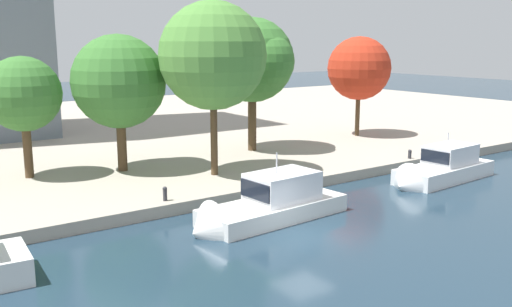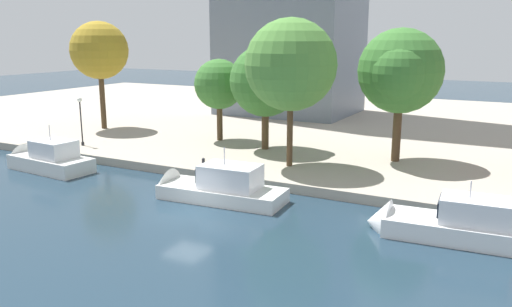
# 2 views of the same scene
# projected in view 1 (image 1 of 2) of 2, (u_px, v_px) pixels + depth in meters

# --- Properties ---
(ground_plane) EXTENTS (220.00, 220.00, 0.00)m
(ground_plane) POSITION_uv_depth(u_px,v_px,m) (303.00, 237.00, 27.15)
(ground_plane) COLOR #1E3342
(dock_promenade) EXTENTS (120.00, 55.00, 0.69)m
(dock_promenade) POSITION_uv_depth(u_px,v_px,m) (75.00, 135.00, 54.34)
(dock_promenade) COLOR #A39989
(dock_promenade) RESTS_ON ground_plane
(motor_yacht_1) EXTENTS (9.36, 3.58, 4.70)m
(motor_yacht_1) POSITION_uv_depth(u_px,v_px,m) (264.00, 209.00, 29.46)
(motor_yacht_1) COLOR silver
(motor_yacht_1) RESTS_ON ground_plane
(motor_yacht_2) EXTENTS (9.05, 3.35, 4.22)m
(motor_yacht_2) POSITION_uv_depth(u_px,v_px,m) (439.00, 172.00, 37.79)
(motor_yacht_2) COLOR white
(motor_yacht_2) RESTS_ON ground_plane
(mooring_bollard_0) EXTENTS (0.27, 0.27, 0.68)m
(mooring_bollard_0) POSITION_uv_depth(u_px,v_px,m) (410.00, 154.00, 41.75)
(mooring_bollard_0) COLOR #2D2D33
(mooring_bollard_0) RESTS_ON dock_promenade
(mooring_bollard_1) EXTENTS (0.25, 0.25, 0.80)m
(mooring_bollard_1) POSITION_uv_depth(u_px,v_px,m) (165.00, 193.00, 30.75)
(mooring_bollard_1) COLOR #2D2D33
(mooring_bollard_1) RESTS_ON dock_promenade
(tree_1) EXTENTS (5.66, 5.66, 8.93)m
(tree_1) POSITION_uv_depth(u_px,v_px,m) (359.00, 67.00, 50.59)
(tree_1) COLOR #4C3823
(tree_1) RESTS_ON dock_promenade
(tree_2) EXTENTS (6.81, 6.81, 11.03)m
(tree_2) POSITION_uv_depth(u_px,v_px,m) (214.00, 57.00, 35.19)
(tree_2) COLOR #4C3823
(tree_2) RESTS_ON dock_promenade
(tree_3) EXTENTS (6.12, 6.12, 9.00)m
(tree_3) POSITION_uv_depth(u_px,v_px,m) (122.00, 79.00, 36.93)
(tree_3) COLOR #4C3823
(tree_3) RESTS_ON dock_promenade
(tree_4) EXTENTS (4.67, 4.67, 7.65)m
(tree_4) POSITION_uv_depth(u_px,v_px,m) (23.00, 95.00, 34.93)
(tree_4) COLOR #4C3823
(tree_4) RESTS_ON dock_promenade
(tree_5) EXTENTS (6.51, 6.88, 10.33)m
(tree_5) POSITION_uv_depth(u_px,v_px,m) (254.00, 61.00, 43.55)
(tree_5) COLOR #4C3823
(tree_5) RESTS_ON dock_promenade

